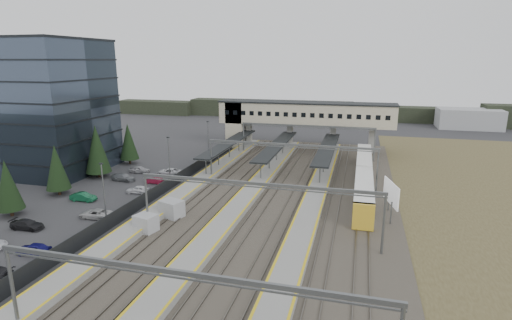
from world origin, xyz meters
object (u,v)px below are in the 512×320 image
(relay_cabin_far, at_px, (146,224))
(train, at_px, (364,177))
(relay_cabin_near, at_px, (172,209))
(office_building, at_px, (35,106))
(footbridge, at_px, (293,116))
(billboard, at_px, (391,194))

(relay_cabin_far, bearing_deg, train, 44.27)
(relay_cabin_far, bearing_deg, relay_cabin_near, 79.49)
(relay_cabin_near, bearing_deg, office_building, 155.45)
(footbridge, height_order, train, footbridge)
(office_building, distance_m, relay_cabin_near, 40.37)
(office_building, distance_m, train, 60.99)
(relay_cabin_far, bearing_deg, billboard, 23.21)
(train, distance_m, billboard, 13.06)
(train, bearing_deg, relay_cabin_near, -141.06)
(relay_cabin_near, relative_size, relay_cabin_far, 1.20)
(relay_cabin_near, xyz_separation_m, relay_cabin_far, (-0.93, -5.03, -0.09))
(relay_cabin_far, height_order, footbridge, footbridge)
(relay_cabin_near, relative_size, footbridge, 0.09)
(relay_cabin_far, bearing_deg, footbridge, 79.70)
(relay_cabin_far, xyz_separation_m, billboard, (29.01, 12.44, 2.23))
(relay_cabin_far, bearing_deg, office_building, 148.39)
(footbridge, xyz_separation_m, train, (16.30, -26.21, -6.03))
(office_building, bearing_deg, relay_cabin_far, -31.61)
(relay_cabin_far, xyz_separation_m, footbridge, (9.30, 51.17, 6.79))
(office_building, xyz_separation_m, relay_cabin_far, (34.40, -21.17, -11.06))
(relay_cabin_far, height_order, train, train)
(office_building, relative_size, train, 0.66)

